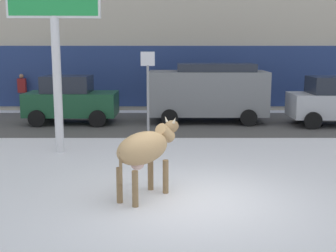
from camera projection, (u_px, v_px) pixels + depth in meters
ground_plane at (193, 200)px, 8.83m from camera, size 120.00×120.00×0.00m
road_strip at (181, 123)px, 17.50m from camera, size 60.00×5.60×0.01m
cow_tan at (145, 149)px, 8.83m from camera, size 1.44×1.78×1.54m
car_darkgreen_hatchback at (71, 100)px, 17.42m from camera, size 3.52×1.95×1.86m
car_grey_van at (208, 91)px, 17.66m from camera, size 4.62×2.16×2.32m
car_silver_hatchback at (336, 101)px, 16.96m from camera, size 3.52×1.95×1.86m
pedestrian_near_billboard at (22, 92)px, 20.61m from camera, size 0.36×0.24×1.73m
street_sign at (148, 89)px, 14.10m from camera, size 0.44×0.08×2.82m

